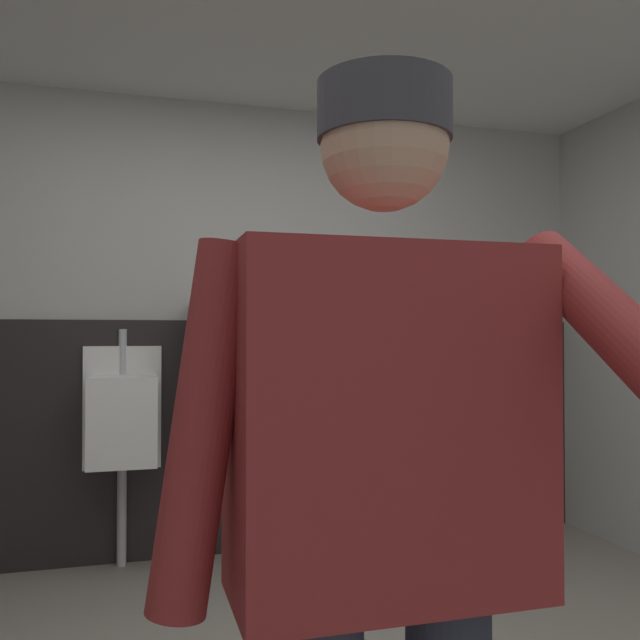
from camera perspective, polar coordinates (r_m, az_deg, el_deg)
wall_back at (r=3.86m, az=-8.18°, el=-0.53°), size 4.97×0.12×2.52m
wainscot_band_back at (r=3.83m, az=-8.05°, el=-9.73°), size 4.37×0.03×1.29m
urinal_left at (r=3.63m, az=-16.42°, el=-8.06°), size 0.40×0.34×1.24m
urinal_middle at (r=3.71m, az=-4.63°, el=-7.97°), size 0.40×0.34×1.24m
urinal_right at (r=3.92m, az=6.27°, el=-7.59°), size 0.40×0.34×1.24m
privacy_divider_panel at (r=3.56m, az=-10.35°, el=-5.43°), size 0.04×0.40×0.90m
person at (r=1.11m, az=5.70°, el=-14.78°), size 0.71×0.60×1.62m
soap_dispenser at (r=3.91m, az=1.43°, el=2.55°), size 0.10×0.07×0.18m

